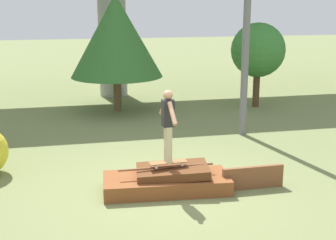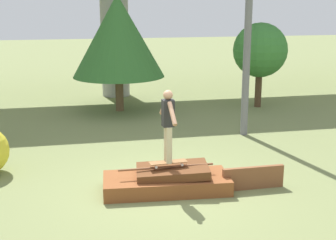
# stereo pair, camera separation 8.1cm
# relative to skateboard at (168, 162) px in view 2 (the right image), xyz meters

# --- Properties ---
(ground_plane) EXTENTS (80.00, 80.00, 0.00)m
(ground_plane) POSITION_rel_skateboard_xyz_m (-0.04, -0.01, -0.60)
(ground_plane) COLOR olive
(scrap_pile) EXTENTS (2.60, 1.22, 0.52)m
(scrap_pile) POSITION_rel_skateboard_xyz_m (-0.01, -0.00, -0.39)
(scrap_pile) COLOR brown
(scrap_pile) RESTS_ON ground_plane
(scrap_plank_loose) EXTENTS (1.30, 0.10, 0.47)m
(scrap_plank_loose) POSITION_rel_skateboard_xyz_m (1.71, -0.28, -0.36)
(scrap_plank_loose) COLOR brown
(scrap_plank_loose) RESTS_ON ground_plane
(skateboard) EXTENTS (0.77, 0.26, 0.09)m
(skateboard) POSITION_rel_skateboard_xyz_m (0.00, 0.00, 0.00)
(skateboard) COLOR brown
(skateboard) RESTS_ON scrap_pile
(skater) EXTENTS (0.23, 1.05, 1.45)m
(skater) POSITION_rel_skateboard_xyz_m (0.00, -0.00, 0.84)
(skater) COLOR #C6B78E
(skater) RESTS_ON skateboard
(tree_behind_left) EXTENTS (1.92, 1.92, 3.01)m
(tree_behind_left) POSITION_rel_skateboard_xyz_m (4.78, 6.91, 1.44)
(tree_behind_left) COLOR #4C3823
(tree_behind_left) RESTS_ON ground_plane
(tree_behind_right) EXTENTS (3.14, 3.14, 3.97)m
(tree_behind_right) POSITION_rel_skateboard_xyz_m (-0.19, 7.34, 1.98)
(tree_behind_right) COLOR brown
(tree_behind_right) RESTS_ON ground_plane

